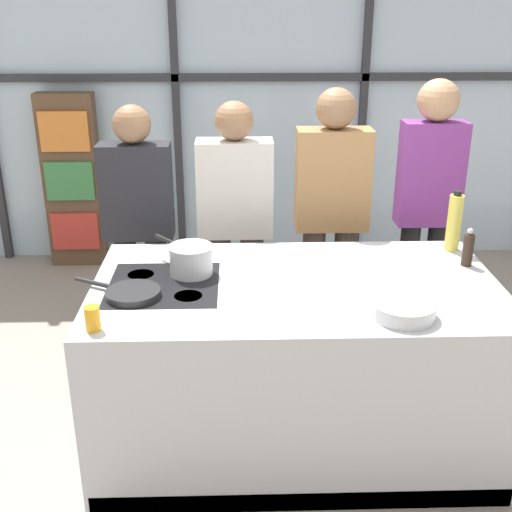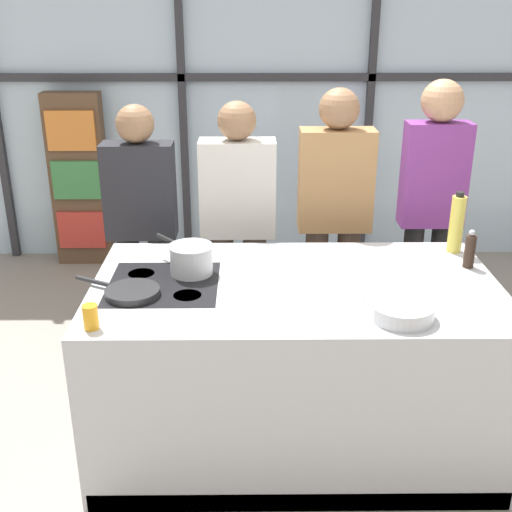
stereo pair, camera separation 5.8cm
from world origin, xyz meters
name	(u,v)px [view 1 (the left image)]	position (x,y,z in m)	size (l,w,h in m)	color
ground_plane	(292,435)	(0.00, 0.00, 0.00)	(18.00, 18.00, 0.00)	gray
back_window_wall	(270,94)	(0.00, 2.60, 1.40)	(6.40, 0.10, 2.80)	silver
bookshelf	(73,181)	(-1.64, 2.42, 0.72)	(0.46, 0.19, 1.44)	brown
demo_island	(294,363)	(0.00, 0.00, 0.44)	(1.94, 1.07, 0.89)	#B7BABF
spectator_far_left	(139,220)	(-0.87, 0.90, 0.90)	(0.42, 0.22, 1.59)	black
spectator_center_left	(235,219)	(-0.29, 0.90, 0.90)	(0.45, 0.22, 1.60)	#47382D
spectator_center_right	(331,210)	(0.29, 0.90, 0.95)	(0.44, 0.23, 1.68)	#47382D
spectator_far_right	(428,199)	(0.87, 0.90, 1.01)	(0.37, 0.24, 1.72)	black
frying_pan	(131,293)	(-0.76, -0.12, 0.90)	(0.42, 0.29, 0.03)	#232326
saucepan	(191,259)	(-0.51, 0.13, 0.96)	(0.31, 0.34, 0.15)	silver
white_plate	(378,287)	(0.38, -0.07, 0.89)	(0.25, 0.25, 0.01)	white
mixing_bowl	(403,309)	(0.42, -0.36, 0.92)	(0.27, 0.27, 0.07)	silver
oil_bottle	(454,222)	(0.87, 0.40, 1.04)	(0.08, 0.08, 0.33)	#E0CC4C
pepper_grinder	(468,249)	(0.88, 0.19, 0.98)	(0.05, 0.05, 0.20)	#332319
juice_glass_near	(93,318)	(-0.87, -0.44, 0.94)	(0.06, 0.06, 0.11)	orange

